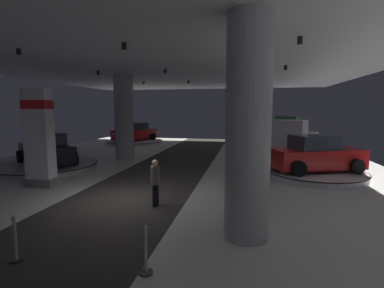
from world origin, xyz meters
TOP-DOWN VIEW (x-y plane):
  - ground at (0.00, 0.00)m, footprint 24.00×44.00m
  - ceiling_with_spotlights at (0.00, 0.00)m, footprint 24.00×44.00m
  - column_right at (4.27, -2.20)m, footprint 1.11×1.11m
  - column_left at (-3.67, 8.23)m, footprint 1.22×1.22m
  - brand_sign_pylon at (-4.26, 1.10)m, footprint 1.27×0.65m
  - display_platform_far_right at (7.52, 10.98)m, footprint 5.68×5.68m
  - pickup_truck_far_right at (7.40, 10.68)m, footprint 4.14×5.70m
  - display_platform_deep_right at (7.35, 16.96)m, footprint 5.68×5.68m
  - pickup_truck_deep_right at (7.47, 17.26)m, footprint 4.17×5.70m
  - display_platform_deep_left at (-6.32, 16.40)m, footprint 5.38×5.38m
  - display_car_deep_left at (-6.31, 16.43)m, footprint 3.64×4.55m
  - display_platform_mid_right at (7.54, 5.03)m, footprint 4.62×4.62m
  - display_car_mid_right at (7.51, 5.02)m, footprint 4.56×3.29m
  - display_platform_mid_left at (-6.45, 4.24)m, footprint 5.25×5.25m
  - display_car_mid_left at (-6.42, 4.22)m, footprint 4.44×3.97m
  - visitor_walking_near at (1.28, -0.40)m, footprint 0.32×0.32m
  - stanchion_a at (2.34, -4.24)m, footprint 0.28×0.28m
  - stanchion_b at (-0.56, -4.32)m, footprint 0.28×0.28m

SIDE VIEW (x-z plane):
  - ground at x=0.00m, z-range -0.05..0.00m
  - display_platform_deep_left at x=-6.32m, z-range 0.02..0.30m
  - display_platform_far_right at x=7.52m, z-range 0.02..0.30m
  - display_platform_mid_left at x=-6.45m, z-range 0.02..0.31m
  - display_platform_mid_right at x=7.54m, z-range 0.02..0.33m
  - display_platform_deep_right at x=7.35m, z-range 0.02..0.38m
  - stanchion_a at x=2.34m, z-range -0.13..0.88m
  - stanchion_b at x=-0.56m, z-range -0.13..0.88m
  - visitor_walking_near at x=1.28m, z-range 0.11..1.70m
  - display_car_deep_left at x=-6.31m, z-range 0.19..1.90m
  - display_car_mid_left at x=-6.42m, z-range 0.20..1.91m
  - display_car_mid_right at x=7.51m, z-range 0.23..1.93m
  - pickup_truck_far_right at x=7.40m, z-range 0.07..2.37m
  - pickup_truck_deep_right at x=7.47m, z-range 0.15..2.45m
  - brand_sign_pylon at x=-4.26m, z-range 0.07..4.18m
  - column_right at x=4.27m, z-range 0.00..5.50m
  - column_left at x=-3.67m, z-range 0.00..5.50m
  - ceiling_with_spotlights at x=0.00m, z-range 5.35..5.74m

